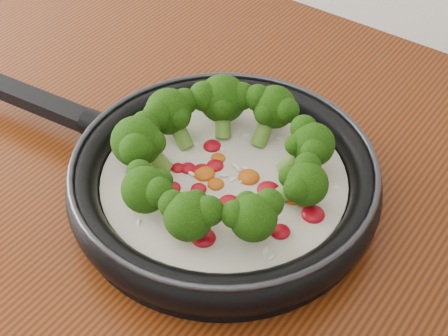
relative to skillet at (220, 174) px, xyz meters
The scene contains 1 object.
skillet is the anchor object (origin of this frame).
Camera 1 is at (0.21, 0.63, 1.45)m, focal length 53.64 mm.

